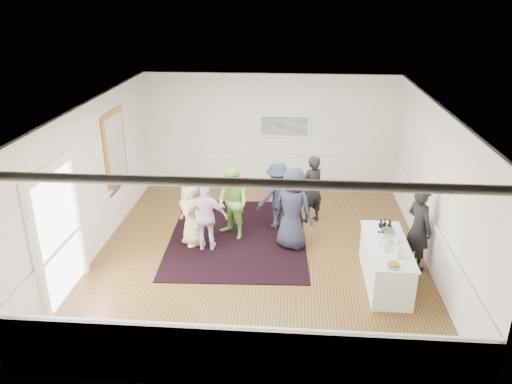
# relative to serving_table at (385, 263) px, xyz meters

# --- Properties ---
(floor) EXTENTS (8.00, 8.00, 0.00)m
(floor) POSITION_rel_serving_table_xyz_m (-2.49, 1.01, -0.42)
(floor) COLOR brown
(floor) RESTS_ON ground
(ceiling) EXTENTS (7.00, 8.00, 0.02)m
(ceiling) POSITION_rel_serving_table_xyz_m (-2.49, 1.01, 2.78)
(ceiling) COLOR white
(ceiling) RESTS_ON wall_back
(wall_left) EXTENTS (0.02, 8.00, 3.20)m
(wall_left) POSITION_rel_serving_table_xyz_m (-5.99, 1.01, 1.18)
(wall_left) COLOR white
(wall_left) RESTS_ON floor
(wall_right) EXTENTS (0.02, 8.00, 3.20)m
(wall_right) POSITION_rel_serving_table_xyz_m (1.01, 1.01, 1.18)
(wall_right) COLOR white
(wall_right) RESTS_ON floor
(wall_back) EXTENTS (7.00, 0.02, 3.20)m
(wall_back) POSITION_rel_serving_table_xyz_m (-2.49, 5.01, 1.18)
(wall_back) COLOR white
(wall_back) RESTS_ON floor
(wall_front) EXTENTS (7.00, 0.02, 3.20)m
(wall_front) POSITION_rel_serving_table_xyz_m (-2.49, -2.99, 1.18)
(wall_front) COLOR white
(wall_front) RESTS_ON floor
(wainscoting) EXTENTS (7.00, 8.00, 1.00)m
(wainscoting) POSITION_rel_serving_table_xyz_m (-2.49, 1.01, 0.08)
(wainscoting) COLOR white
(wainscoting) RESTS_ON floor
(mirror) EXTENTS (0.05, 1.25, 1.85)m
(mirror) POSITION_rel_serving_table_xyz_m (-5.94, 2.31, 1.38)
(mirror) COLOR #C48139
(mirror) RESTS_ON wall_left
(doorway) EXTENTS (0.10, 1.78, 2.56)m
(doorway) POSITION_rel_serving_table_xyz_m (-5.93, -0.89, 1.00)
(doorway) COLOR white
(doorway) RESTS_ON wall_left
(landscape_painting) EXTENTS (1.44, 0.06, 0.66)m
(landscape_painting) POSITION_rel_serving_table_xyz_m (-2.09, 4.95, 1.36)
(landscape_painting) COLOR white
(landscape_painting) RESTS_ON wall_back
(area_rug) EXTENTS (3.24, 4.15, 0.02)m
(area_rug) POSITION_rel_serving_table_xyz_m (-3.04, 1.67, -0.41)
(area_rug) COLOR black
(area_rug) RESTS_ON floor
(serving_table) EXTENTS (0.78, 2.05, 0.83)m
(serving_table) POSITION_rel_serving_table_xyz_m (0.00, 0.00, 0.00)
(serving_table) COLOR white
(serving_table) RESTS_ON floor
(bartender) EXTENTS (0.68, 0.76, 1.75)m
(bartender) POSITION_rel_serving_table_xyz_m (0.71, 0.64, 0.45)
(bartender) COLOR black
(bartender) RESTS_ON floor
(guest_tan) EXTENTS (0.86, 0.91, 1.56)m
(guest_tan) POSITION_rel_serving_table_xyz_m (-3.99, 1.28, 0.36)
(guest_tan) COLOR tan
(guest_tan) RESTS_ON floor
(guest_green) EXTENTS (1.02, 1.00, 1.66)m
(guest_green) POSITION_rel_serving_table_xyz_m (-3.15, 1.68, 0.41)
(guest_green) COLOR #87D254
(guest_green) RESTS_ON floor
(guest_lilac) EXTENTS (0.90, 0.38, 1.53)m
(guest_lilac) POSITION_rel_serving_table_xyz_m (-3.63, 1.06, 0.35)
(guest_lilac) COLOR silver
(guest_lilac) RESTS_ON floor
(guest_dark_a) EXTENTS (1.19, 1.02, 1.59)m
(guest_dark_a) POSITION_rel_serving_table_xyz_m (-2.15, 2.28, 0.38)
(guest_dark_a) COLOR #202435
(guest_dark_a) RESTS_ON floor
(guest_dark_b) EXTENTS (0.73, 0.66, 1.66)m
(guest_dark_b) POSITION_rel_serving_table_xyz_m (-1.36, 2.66, 0.41)
(guest_dark_b) COLOR black
(guest_dark_b) RESTS_ON floor
(guest_navy) EXTENTS (1.06, 0.95, 1.82)m
(guest_navy) POSITION_rel_serving_table_xyz_m (-1.80, 1.32, 0.49)
(guest_navy) COLOR #202435
(guest_navy) RESTS_ON floor
(wine_bottles) EXTENTS (0.25, 0.19, 0.31)m
(wine_bottles) POSITION_rel_serving_table_xyz_m (0.01, 0.45, 0.57)
(wine_bottles) COLOR black
(wine_bottles) RESTS_ON serving_table
(juice_pitchers) EXTENTS (0.35, 0.55, 0.24)m
(juice_pitchers) POSITION_rel_serving_table_xyz_m (-0.01, -0.27, 0.53)
(juice_pitchers) COLOR #5BA33A
(juice_pitchers) RESTS_ON serving_table
(ice_bucket) EXTENTS (0.26, 0.26, 0.25)m
(ice_bucket) POSITION_rel_serving_table_xyz_m (0.00, 0.11, 0.53)
(ice_bucket) COLOR silver
(ice_bucket) RESTS_ON serving_table
(nut_bowl) EXTENTS (0.23, 0.23, 0.08)m
(nut_bowl) POSITION_rel_serving_table_xyz_m (-0.04, -0.85, 0.45)
(nut_bowl) COLOR white
(nut_bowl) RESTS_ON serving_table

